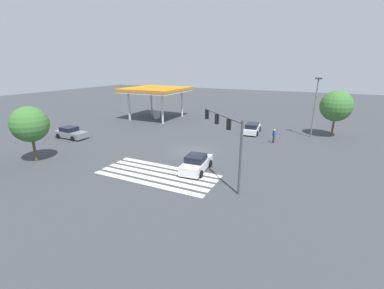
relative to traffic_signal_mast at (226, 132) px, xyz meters
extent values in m
plane|color=#3D3F44|center=(-5.69, 5.69, -4.20)|extent=(154.28, 154.28, 0.00)
cube|color=silver|center=(-5.69, -3.20, -4.20)|extent=(10.58, 0.60, 0.01)
cube|color=silver|center=(-5.69, -2.25, -4.20)|extent=(10.58, 0.60, 0.01)
cube|color=silver|center=(-5.69, -1.30, -4.20)|extent=(10.58, 0.60, 0.01)
cube|color=silver|center=(-5.69, -0.35, -4.20)|extent=(10.58, 0.60, 0.01)
cube|color=silver|center=(-5.69, 0.60, -4.20)|extent=(10.58, 0.60, 0.01)
cylinder|color=#47474C|center=(1.74, -1.74, -1.40)|extent=(0.18, 0.18, 5.61)
cylinder|color=#47474C|center=(-0.62, 0.62, 1.15)|extent=(4.80, 4.80, 0.12)
cube|color=black|center=(0.32, -0.32, 0.68)|extent=(0.40, 0.40, 0.84)
sphere|color=red|center=(0.21, -0.21, 0.68)|extent=(0.16, 0.16, 0.16)
cube|color=black|center=(-1.21, 1.21, 0.68)|extent=(0.40, 0.40, 0.84)
sphere|color=gold|center=(-1.33, 1.33, 0.68)|extent=(0.16, 0.16, 0.16)
cube|color=black|center=(-2.74, 2.74, 0.68)|extent=(0.40, 0.40, 0.84)
sphere|color=green|center=(-2.86, 2.86, 0.68)|extent=(0.16, 0.16, 0.16)
cube|color=silver|center=(-2.97, 0.99, -3.63)|extent=(2.09, 4.39, 0.78)
cube|color=black|center=(-2.96, 0.85, -2.97)|extent=(1.73, 1.94, 0.56)
cylinder|color=black|center=(-3.98, 2.24, -3.88)|extent=(0.27, 0.67, 0.66)
cylinder|color=black|center=(-2.18, 2.38, -3.88)|extent=(0.27, 0.67, 0.66)
cylinder|color=black|center=(-3.77, -0.40, -3.88)|extent=(0.27, 0.67, 0.66)
cylinder|color=black|center=(-1.97, -0.26, -3.88)|extent=(0.27, 0.67, 0.66)
cube|color=gray|center=(-22.39, 3.73, -3.66)|extent=(4.53, 1.93, 0.74)
cube|color=black|center=(-22.66, 3.74, -3.01)|extent=(1.93, 1.68, 0.56)
cylinder|color=black|center=(-20.98, 4.62, -3.89)|extent=(0.64, 0.24, 0.63)
cylinder|color=black|center=(-21.03, 2.76, -3.89)|extent=(0.64, 0.24, 0.63)
cylinder|color=black|center=(-23.76, 4.70, -3.89)|extent=(0.64, 0.24, 0.63)
cylinder|color=black|center=(-23.80, 2.84, -3.89)|extent=(0.64, 0.24, 0.63)
cube|color=silver|center=(-1.58, 16.76, -3.68)|extent=(2.09, 4.74, 0.67)
cube|color=black|center=(-1.55, 16.36, -3.06)|extent=(1.75, 2.61, 0.58)
cylinder|color=black|center=(-2.57, 18.12, -3.87)|extent=(0.27, 0.69, 0.68)
cylinder|color=black|center=(-0.80, 18.26, -3.87)|extent=(0.27, 0.69, 0.68)
cylinder|color=black|center=(-2.35, 15.26, -3.87)|extent=(0.27, 0.69, 0.68)
cylinder|color=black|center=(-0.58, 15.40, -3.87)|extent=(0.27, 0.69, 0.68)
cube|color=silver|center=(-19.54, 19.73, 0.69)|extent=(9.66, 9.66, 0.35)
cube|color=orange|center=(-19.54, 19.73, 1.04)|extent=(9.85, 9.85, 0.36)
cube|color=#B2B2B7|center=(-19.54, 19.73, -3.55)|extent=(0.70, 1.10, 1.30)
cylinder|color=silver|center=(-22.93, 16.35, -1.85)|extent=(0.36, 0.36, 4.72)
cylinder|color=silver|center=(-16.16, 16.35, -1.85)|extent=(0.36, 0.36, 4.72)
cylinder|color=silver|center=(-22.93, 23.11, -1.85)|extent=(0.36, 0.36, 4.72)
cylinder|color=silver|center=(-16.16, 23.11, -1.85)|extent=(0.36, 0.36, 4.72)
cylinder|color=#38383D|center=(2.00, 12.94, -3.78)|extent=(0.14, 0.14, 0.84)
cylinder|color=#38383D|center=(1.89, 13.06, -3.78)|extent=(0.14, 0.14, 0.84)
cube|color=#284C93|center=(1.95, 13.00, -3.03)|extent=(0.41, 0.41, 0.67)
sphere|color=beige|center=(1.95, 13.00, -2.58)|extent=(0.23, 0.23, 0.23)
cylinder|color=slate|center=(5.99, 17.97, -0.45)|extent=(0.16, 0.16, 7.51)
cube|color=#333338|center=(5.99, 17.97, 3.40)|extent=(0.80, 0.36, 0.20)
cylinder|color=brown|center=(-18.42, -3.80, -3.05)|extent=(0.26, 0.26, 2.31)
sphere|color=#3D7533|center=(-18.42, -3.80, -0.43)|extent=(3.44, 3.44, 3.44)
cylinder|color=brown|center=(8.51, 19.48, -3.00)|extent=(0.26, 0.26, 2.42)
sphere|color=#3D7533|center=(8.51, 19.48, -0.09)|extent=(3.99, 3.99, 3.99)
camera|label=1|loc=(6.09, -18.69, 4.98)|focal=24.00mm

